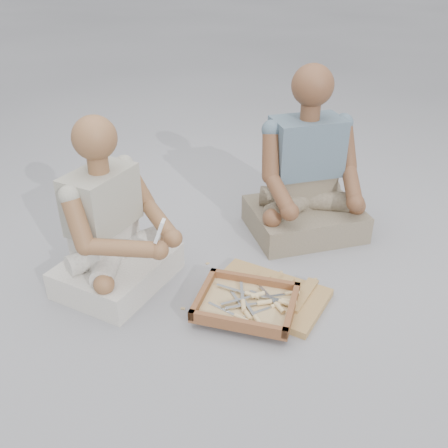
% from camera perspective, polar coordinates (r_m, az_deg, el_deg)
% --- Properties ---
extents(ground, '(60.00, 60.00, 0.00)m').
position_cam_1_polar(ground, '(2.45, -0.57, -8.58)').
color(ground, '#939297').
rests_on(ground, ground).
extents(carved_panel, '(0.64, 0.54, 0.04)m').
position_cam_1_polar(carved_panel, '(2.45, 4.90, -8.10)').
color(carved_panel, '#956039').
rests_on(carved_panel, ground).
extents(tool_tray, '(0.48, 0.41, 0.06)m').
position_cam_1_polar(tool_tray, '(2.34, 2.56, -9.06)').
color(tool_tray, brown).
rests_on(tool_tray, carved_panel).
extents(chisel_0, '(0.14, 0.19, 0.02)m').
position_cam_1_polar(chisel_0, '(2.32, 6.08, -9.20)').
color(chisel_0, silver).
rests_on(chisel_0, tool_tray).
extents(chisel_1, '(0.20, 0.12, 0.02)m').
position_cam_1_polar(chisel_1, '(2.26, 1.52, -10.52)').
color(chisel_1, silver).
rests_on(chisel_1, tool_tray).
extents(chisel_2, '(0.22, 0.05, 0.02)m').
position_cam_1_polar(chisel_2, '(2.35, 6.90, -8.68)').
color(chisel_2, silver).
rests_on(chisel_2, tool_tray).
extents(chisel_3, '(0.06, 0.22, 0.02)m').
position_cam_1_polar(chisel_3, '(2.31, 2.19, -8.96)').
color(chisel_3, silver).
rests_on(chisel_3, tool_tray).
extents(chisel_4, '(0.19, 0.15, 0.02)m').
position_cam_1_polar(chisel_4, '(2.32, 5.66, -9.34)').
color(chisel_4, silver).
rests_on(chisel_4, tool_tray).
extents(chisel_5, '(0.21, 0.10, 0.02)m').
position_cam_1_polar(chisel_5, '(2.32, 4.11, -9.00)').
color(chisel_5, silver).
rests_on(chisel_5, tool_tray).
extents(chisel_6, '(0.13, 0.20, 0.02)m').
position_cam_1_polar(chisel_6, '(2.24, 3.68, -10.68)').
color(chisel_6, silver).
rests_on(chisel_6, tool_tray).
extents(chisel_7, '(0.22, 0.08, 0.02)m').
position_cam_1_polar(chisel_7, '(2.37, 2.74, -7.96)').
color(chisel_7, silver).
rests_on(chisel_7, tool_tray).
extents(chisel_8, '(0.21, 0.09, 0.02)m').
position_cam_1_polar(chisel_8, '(2.33, 6.59, -8.82)').
color(chisel_8, silver).
rests_on(chisel_8, tool_tray).
extents(chisel_9, '(0.21, 0.10, 0.02)m').
position_cam_1_polar(chisel_9, '(2.40, 7.30, -7.92)').
color(chisel_9, silver).
rests_on(chisel_9, tool_tray).
extents(chisel_10, '(0.20, 0.13, 0.02)m').
position_cam_1_polar(chisel_10, '(2.36, 3.36, -8.20)').
color(chisel_10, silver).
rests_on(chisel_10, tool_tray).
extents(chisel_11, '(0.13, 0.20, 0.02)m').
position_cam_1_polar(chisel_11, '(2.28, 2.44, -9.95)').
color(chisel_11, silver).
rests_on(chisel_11, tool_tray).
extents(wood_chip_0, '(0.02, 0.02, 0.00)m').
position_cam_1_polar(wood_chip_0, '(2.56, 0.90, -6.65)').
color(wood_chip_0, tan).
rests_on(wood_chip_0, ground).
extents(wood_chip_1, '(0.02, 0.02, 0.00)m').
position_cam_1_polar(wood_chip_1, '(2.54, 10.97, -7.53)').
color(wood_chip_1, tan).
rests_on(wood_chip_1, ground).
extents(wood_chip_2, '(0.02, 0.02, 0.00)m').
position_cam_1_polar(wood_chip_2, '(2.40, -4.72, -9.61)').
color(wood_chip_2, tan).
rests_on(wood_chip_2, ground).
extents(wood_chip_3, '(0.02, 0.02, 0.00)m').
position_cam_1_polar(wood_chip_3, '(2.62, 10.39, -6.20)').
color(wood_chip_3, tan).
rests_on(wood_chip_3, ground).
extents(wood_chip_4, '(0.02, 0.02, 0.00)m').
position_cam_1_polar(wood_chip_4, '(2.70, -1.90, -4.52)').
color(wood_chip_4, tan).
rests_on(wood_chip_4, ground).
extents(wood_chip_5, '(0.02, 0.02, 0.00)m').
position_cam_1_polar(wood_chip_5, '(2.53, 10.83, -7.78)').
color(wood_chip_5, tan).
rests_on(wood_chip_5, ground).
extents(wood_chip_6, '(0.02, 0.02, 0.00)m').
position_cam_1_polar(wood_chip_6, '(2.35, -0.11, -10.40)').
color(wood_chip_6, tan).
rests_on(wood_chip_6, ground).
extents(wood_chip_7, '(0.02, 0.02, 0.00)m').
position_cam_1_polar(wood_chip_7, '(2.65, 6.56, -5.48)').
color(wood_chip_7, tan).
rests_on(wood_chip_7, ground).
extents(craftsman, '(0.65, 0.67, 0.87)m').
position_cam_1_polar(craftsman, '(2.46, -12.62, -0.87)').
color(craftsman, silver).
rests_on(craftsman, ground).
extents(companion, '(0.77, 0.71, 0.97)m').
position_cam_1_polar(companion, '(2.90, 9.41, 4.92)').
color(companion, gray).
rests_on(companion, ground).
extents(mobile_phone, '(0.05, 0.05, 0.11)m').
position_cam_1_polar(mobile_phone, '(2.19, -7.37, -0.78)').
color(mobile_phone, white).
rests_on(mobile_phone, craftsman).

